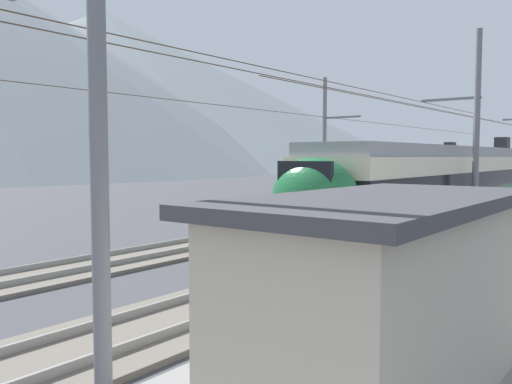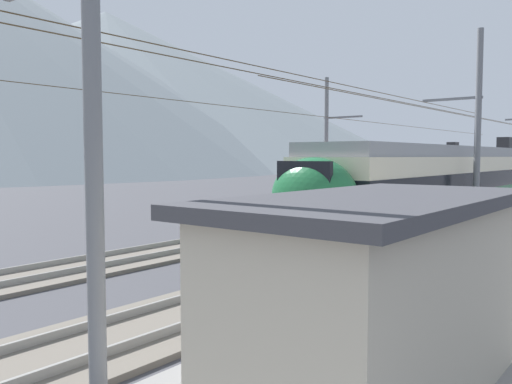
% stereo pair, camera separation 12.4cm
% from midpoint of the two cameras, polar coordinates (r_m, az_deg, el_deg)
% --- Properties ---
extents(ground_plane, '(400.00, 400.00, 0.00)m').
position_cam_midpoint_polar(ground_plane, '(15.06, 12.64, -9.37)').
color(ground_plane, '#424247').
extents(track_near, '(120.00, 3.00, 0.28)m').
position_cam_midpoint_polar(track_near, '(15.78, 7.39, -8.45)').
color(track_near, '#6B6359').
rests_on(track_near, ground).
extents(track_far, '(120.00, 3.00, 0.28)m').
position_cam_midpoint_polar(track_far, '(19.48, -7.99, -6.09)').
color(track_far, '#6B6359').
rests_on(track_far, ground).
extents(train_near_platform, '(33.13, 2.92, 4.27)m').
position_cam_midpoint_polar(train_near_platform, '(29.61, 22.83, 1.26)').
color(train_near_platform, '#2D2D30').
rests_on(train_near_platform, track_near).
extents(train_far_track, '(26.74, 2.98, 4.27)m').
position_cam_midpoint_polar(train_far_track, '(41.04, 18.54, 1.99)').
color(train_far_track, '#2D2D30').
rests_on(train_far_track, track_far).
extents(catenary_mast_west, '(48.54, 2.31, 7.63)m').
position_cam_midpoint_polar(catenary_mast_west, '(7.36, -17.42, 8.27)').
color(catenary_mast_west, slate).
rests_on(catenary_mast_west, ground).
extents(catenary_mast_mid, '(48.54, 2.31, 8.24)m').
position_cam_midpoint_polar(catenary_mast_mid, '(22.05, 22.52, 5.73)').
color(catenary_mast_mid, slate).
rests_on(catenary_mast_mid, ground).
extents(catenary_mast_far_side, '(48.54, 2.46, 8.01)m').
position_cam_midpoint_polar(catenary_mast_far_side, '(31.38, 7.94, 5.18)').
color(catenary_mast_far_side, slate).
rests_on(catenary_mast_far_side, ground).
extents(platform_sign, '(0.70, 0.08, 2.31)m').
position_cam_midpoint_polar(platform_sign, '(13.91, 21.25, -2.15)').
color(platform_sign, '#59595B').
rests_on(platform_sign, platform_slab).
extents(passenger_walking, '(0.53, 0.22, 1.69)m').
position_cam_midpoint_polar(passenger_walking, '(9.55, 17.76, -9.29)').
color(passenger_walking, '#383842').
rests_on(passenger_walking, platform_slab).
extents(handbag_beside_passenger, '(0.32, 0.18, 0.43)m').
position_cam_midpoint_polar(handbag_beside_passenger, '(10.16, 19.14, -13.12)').
color(handbag_beside_passenger, maroon).
rests_on(handbag_beside_passenger, platform_slab).
extents(potted_plant_platform_edge, '(0.53, 0.53, 0.72)m').
position_cam_midpoint_polar(potted_plant_platform_edge, '(11.08, 15.12, -10.37)').
color(potted_plant_platform_edge, brown).
rests_on(potted_plant_platform_edge, platform_slab).
extents(potted_plant_by_shelter, '(0.50, 0.50, 0.79)m').
position_cam_midpoint_polar(potted_plant_by_shelter, '(18.88, 23.60, -4.47)').
color(potted_plant_by_shelter, brown).
rests_on(potted_plant_by_shelter, platform_slab).
extents(platform_shelter, '(5.20, 2.46, 2.61)m').
position_cam_midpoint_polar(platform_shelter, '(6.91, 13.63, -11.00)').
color(platform_shelter, '#B7AD99').
rests_on(platform_shelter, platform_slab).
extents(mountain_right_ridge, '(215.92, 215.92, 54.37)m').
position_cam_midpoint_polar(mountain_right_ridge, '(198.98, -15.74, 10.58)').
color(mountain_right_ridge, slate).
rests_on(mountain_right_ridge, ground).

